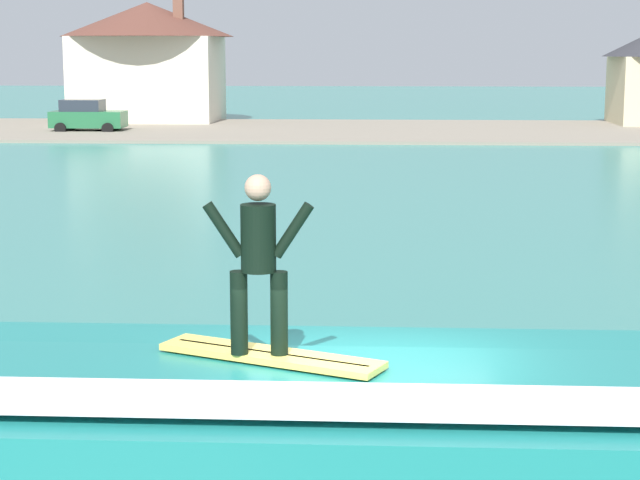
{
  "coord_description": "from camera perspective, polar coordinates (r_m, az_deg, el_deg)",
  "views": [
    {
      "loc": [
        0.11,
        -10.19,
        4.63
      ],
      "look_at": [
        -0.72,
        4.78,
        2.05
      ],
      "focal_mm": 62.33,
      "sensor_mm": 36.0,
      "label": 1
    }
  ],
  "objects": [
    {
      "name": "wave_crest",
      "position": [
        10.68,
        -1.52,
        -10.9
      ],
      "size": [
        10.2,
        3.7,
        1.83
      ],
      "color": "#1D7A76",
      "rests_on": "ground_plane"
    },
    {
      "name": "surfboard",
      "position": [
        10.25,
        -2.56,
        -5.94
      ],
      "size": [
        2.16,
        1.29,
        0.06
      ],
      "color": "#EAD159",
      "rests_on": "wave_crest"
    },
    {
      "name": "surfer",
      "position": [
        9.98,
        -3.18,
        -0.8
      ],
      "size": [
        1.0,
        0.32,
        1.65
      ],
      "color": "black",
      "rests_on": "surfboard"
    },
    {
      "name": "shoreline_bank",
      "position": [
        63.04,
        3.09,
        5.64
      ],
      "size": [
        120.0,
        17.17,
        0.15
      ],
      "color": "gray",
      "rests_on": "ground_plane"
    },
    {
      "name": "car_near_shore",
      "position": [
        63.31,
        -11.88,
        6.25
      ],
      "size": [
        4.04,
        2.22,
        1.86
      ],
      "color": "#23663D",
      "rests_on": "ground_plane"
    },
    {
      "name": "house_with_chimney",
      "position": [
        71.56,
        -8.82,
        9.39
      ],
      "size": [
        10.87,
        10.87,
        7.84
      ],
      "color": "beige",
      "rests_on": "ground_plane"
    }
  ]
}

